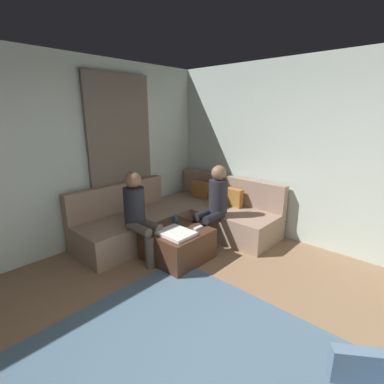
# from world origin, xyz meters

# --- Properties ---
(wall_back) EXTENTS (6.00, 0.12, 2.70)m
(wall_back) POSITION_xyz_m (0.00, 2.94, 1.35)
(wall_back) COLOR silver
(wall_back) RESTS_ON ground_plane
(wall_left) EXTENTS (0.12, 6.00, 2.70)m
(wall_left) POSITION_xyz_m (-2.94, 0.00, 1.35)
(wall_left) COLOR silver
(wall_left) RESTS_ON ground_plane
(curtain_panel) EXTENTS (0.06, 1.10, 2.50)m
(curtain_panel) POSITION_xyz_m (-2.84, 1.30, 1.25)
(curtain_panel) COLOR #726659
(curtain_panel) RESTS_ON ground_plane
(area_rug) EXTENTS (2.60, 2.20, 0.01)m
(area_rug) POSITION_xyz_m (-0.20, 0.10, 0.01)
(area_rug) COLOR slate
(area_rug) RESTS_ON ground_plane
(sectional_couch) EXTENTS (2.10, 2.55, 0.87)m
(sectional_couch) POSITION_xyz_m (-2.08, 1.88, 0.28)
(sectional_couch) COLOR #9E7F6B
(sectional_couch) RESTS_ON ground_plane
(ottoman) EXTENTS (0.76, 0.76, 0.42)m
(ottoman) POSITION_xyz_m (-1.54, 1.24, 0.21)
(ottoman) COLOR #4C2D1E
(ottoman) RESTS_ON ground_plane
(folded_blanket) EXTENTS (0.44, 0.36, 0.04)m
(folded_blanket) POSITION_xyz_m (-1.44, 1.12, 0.44)
(folded_blanket) COLOR white
(folded_blanket) RESTS_ON ottoman
(coffee_mug) EXTENTS (0.08, 0.08, 0.10)m
(coffee_mug) POSITION_xyz_m (-1.76, 1.42, 0.47)
(coffee_mug) COLOR #334C72
(coffee_mug) RESTS_ON ottoman
(game_remote) EXTENTS (0.05, 0.15, 0.02)m
(game_remote) POSITION_xyz_m (-1.36, 1.46, 0.43)
(game_remote) COLOR white
(game_remote) RESTS_ON ottoman
(person_on_couch_back) EXTENTS (0.30, 0.60, 1.20)m
(person_on_couch_back) POSITION_xyz_m (-1.47, 1.93, 0.66)
(person_on_couch_back) COLOR black
(person_on_couch_back) RESTS_ON ground_plane
(person_on_couch_side) EXTENTS (0.60, 0.30, 1.20)m
(person_on_couch_side) POSITION_xyz_m (-1.93, 0.92, 0.66)
(person_on_couch_side) COLOR brown
(person_on_couch_side) RESTS_ON ground_plane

